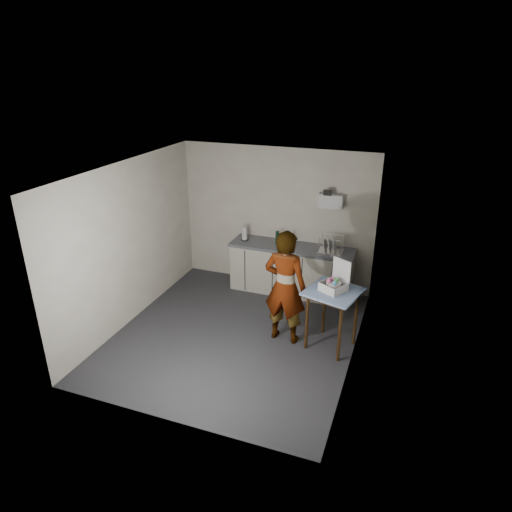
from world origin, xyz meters
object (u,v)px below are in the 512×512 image
(kitchen_counter, at_px, (291,271))
(standing_man, at_px, (285,287))
(paper_towel, at_px, (245,234))
(dish_rack, at_px, (330,249))
(bakery_box, at_px, (334,284))
(soap_bottle, at_px, (288,239))
(side_table, at_px, (333,298))
(dark_bottle, at_px, (277,238))
(soda_can, at_px, (288,243))

(kitchen_counter, bearing_deg, standing_man, -77.78)
(paper_towel, height_order, dish_rack, dish_rack)
(dish_rack, relative_size, bakery_box, 0.93)
(bakery_box, bearing_deg, dish_rack, 132.45)
(soap_bottle, distance_m, paper_towel, 0.83)
(soap_bottle, bearing_deg, side_table, -52.75)
(soap_bottle, bearing_deg, bakery_box, -52.44)
(soap_bottle, bearing_deg, kitchen_counter, 9.67)
(side_table, relative_size, soap_bottle, 3.57)
(paper_towel, xyz_separation_m, dish_rack, (1.60, -0.03, -0.05))
(bakery_box, bearing_deg, dark_bottle, 160.44)
(kitchen_counter, distance_m, paper_towel, 1.09)
(soda_can, distance_m, bakery_box, 1.83)
(dark_bottle, xyz_separation_m, bakery_box, (1.33, -1.49, -0.00))
(dish_rack, height_order, bakery_box, bakery_box)
(dish_rack, bearing_deg, kitchen_counter, 176.93)
(side_table, height_order, dish_rack, dish_rack)
(standing_man, distance_m, bakery_box, 0.73)
(side_table, height_order, paper_towel, paper_towel)
(side_table, relative_size, dish_rack, 2.26)
(soda_can, height_order, paper_towel, paper_towel)
(standing_man, relative_size, soda_can, 13.88)
(side_table, bearing_deg, bakery_box, 111.87)
(soda_can, xyz_separation_m, dark_bottle, (-0.22, 0.04, 0.06))
(paper_towel, bearing_deg, kitchen_counter, 0.33)
(paper_towel, bearing_deg, side_table, -37.29)
(dark_bottle, bearing_deg, paper_towel, -177.90)
(paper_towel, distance_m, dish_rack, 1.60)
(soap_bottle, xyz_separation_m, soda_can, (0.01, -0.01, -0.07))
(kitchen_counter, xyz_separation_m, dark_bottle, (-0.29, 0.02, 0.60))
(dark_bottle, relative_size, paper_towel, 0.97)
(soda_can, relative_size, bakery_box, 0.29)
(kitchen_counter, distance_m, soap_bottle, 0.62)
(kitchen_counter, height_order, paper_towel, paper_towel)
(soap_bottle, distance_m, soda_can, 0.07)
(bakery_box, bearing_deg, standing_man, -146.12)
(soap_bottle, height_order, dish_rack, dish_rack)
(soap_bottle, bearing_deg, paper_towel, 179.41)
(soap_bottle, bearing_deg, soda_can, -42.80)
(paper_towel, bearing_deg, soda_can, -1.33)
(standing_man, height_order, soap_bottle, standing_man)
(kitchen_counter, bearing_deg, dish_rack, -3.07)
(kitchen_counter, height_order, soda_can, soda_can)
(dark_bottle, distance_m, bakery_box, 2.00)
(kitchen_counter, xyz_separation_m, bakery_box, (1.04, -1.47, 0.60))
(soda_can, height_order, dark_bottle, dark_bottle)
(standing_man, bearing_deg, soda_can, -71.43)
(dish_rack, bearing_deg, side_table, -76.44)
(dark_bottle, relative_size, dish_rack, 0.59)
(dark_bottle, distance_m, dish_rack, 0.98)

